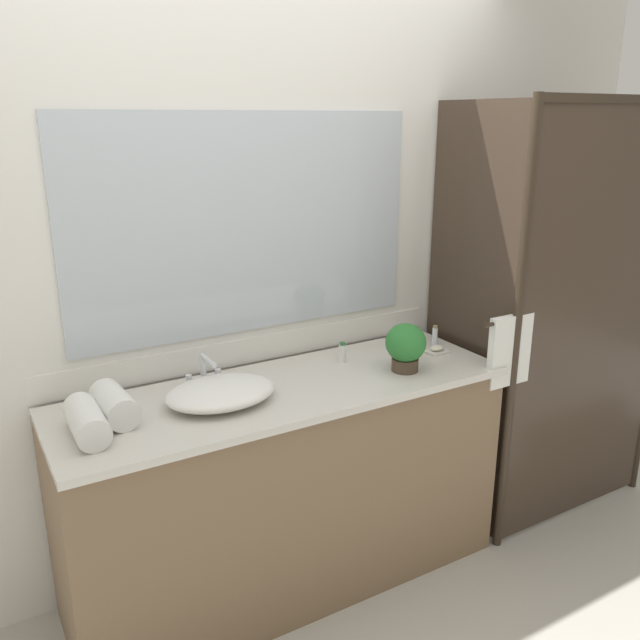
# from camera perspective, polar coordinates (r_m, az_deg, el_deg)

# --- Properties ---
(ground_plane) EXTENTS (8.00, 8.00, 0.00)m
(ground_plane) POSITION_cam_1_polar(r_m,az_deg,el_deg) (3.04, -2.62, -21.60)
(ground_plane) COLOR #B7B2A8
(wall_back_with_mirror) EXTENTS (4.40, 0.06, 2.60)m
(wall_back_with_mirror) POSITION_cam_1_polar(r_m,az_deg,el_deg) (2.75, -6.36, 4.44)
(wall_back_with_mirror) COLOR silver
(wall_back_with_mirror) RESTS_ON ground_plane
(vanity_cabinet) EXTENTS (1.80, 0.58, 0.90)m
(vanity_cabinet) POSITION_cam_1_polar(r_m,az_deg,el_deg) (2.79, -2.85, -14.27)
(vanity_cabinet) COLOR brown
(vanity_cabinet) RESTS_ON ground_plane
(shower_enclosure) EXTENTS (1.20, 0.59, 2.00)m
(shower_enclosure) POSITION_cam_1_polar(r_m,az_deg,el_deg) (3.17, 19.66, 0.04)
(shower_enclosure) COLOR #2D2319
(shower_enclosure) RESTS_ON ground_plane
(sink_basin) EXTENTS (0.41, 0.32, 0.08)m
(sink_basin) POSITION_cam_1_polar(r_m,az_deg,el_deg) (2.45, -8.63, -6.24)
(sink_basin) COLOR white
(sink_basin) RESTS_ON vanity_cabinet
(faucet) EXTENTS (0.17, 0.15, 0.14)m
(faucet) POSITION_cam_1_polar(r_m,az_deg,el_deg) (2.59, -10.02, -4.80)
(faucet) COLOR silver
(faucet) RESTS_ON vanity_cabinet
(potted_plant) EXTENTS (0.17, 0.17, 0.20)m
(potted_plant) POSITION_cam_1_polar(r_m,az_deg,el_deg) (2.72, 7.46, -2.22)
(potted_plant) COLOR #473828
(potted_plant) RESTS_ON vanity_cabinet
(soap_dish) EXTENTS (0.10, 0.07, 0.04)m
(soap_dish) POSITION_cam_1_polar(r_m,az_deg,el_deg) (2.97, 10.15, -2.60)
(soap_dish) COLOR silver
(soap_dish) RESTS_ON vanity_cabinet
(amenity_bottle_body_wash) EXTENTS (0.03, 0.03, 0.08)m
(amenity_bottle_body_wash) POSITION_cam_1_polar(r_m,az_deg,el_deg) (2.90, 8.28, -2.46)
(amenity_bottle_body_wash) COLOR white
(amenity_bottle_body_wash) RESTS_ON vanity_cabinet
(amenity_bottle_conditioner) EXTENTS (0.02, 0.02, 0.10)m
(amenity_bottle_conditioner) POSITION_cam_1_polar(r_m,az_deg,el_deg) (3.05, 9.96, -1.40)
(amenity_bottle_conditioner) COLOR silver
(amenity_bottle_conditioner) RESTS_ON vanity_cabinet
(amenity_bottle_lotion) EXTENTS (0.03, 0.03, 0.09)m
(amenity_bottle_lotion) POSITION_cam_1_polar(r_m,az_deg,el_deg) (2.81, 1.96, -2.85)
(amenity_bottle_lotion) COLOR white
(amenity_bottle_lotion) RESTS_ON vanity_cabinet
(rolled_towel_near_edge) EXTENTS (0.11, 0.26, 0.11)m
(rolled_towel_near_edge) POSITION_cam_1_polar(r_m,az_deg,el_deg) (2.30, -19.64, -8.31)
(rolled_towel_near_edge) COLOR white
(rolled_towel_near_edge) RESTS_ON vanity_cabinet
(rolled_towel_middle) EXTENTS (0.13, 0.24, 0.12)m
(rolled_towel_middle) POSITION_cam_1_polar(r_m,az_deg,el_deg) (2.39, -17.45, -7.04)
(rolled_towel_middle) COLOR white
(rolled_towel_middle) RESTS_ON vanity_cabinet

